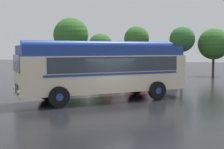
{
  "coord_description": "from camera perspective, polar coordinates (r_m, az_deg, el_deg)",
  "views": [
    {
      "loc": [
        5.62,
        -16.47,
        3.0
      ],
      "look_at": [
        -0.7,
        2.34,
        1.4
      ],
      "focal_mm": 50.0,
      "sensor_mm": 36.0,
      "label": 1
    }
  ],
  "objects": [
    {
      "name": "vintage_bus",
      "position": [
        18.46,
        -1.52,
        1.17
      ],
      "size": [
        9.0,
        8.71,
        3.49
      ],
      "color": "beige",
      "rests_on": "ground"
    },
    {
      "name": "tree_left_of_centre",
      "position": [
        38.01,
        -2.21,
        5.46
      ],
      "size": [
        2.93,
        2.93,
        4.95
      ],
      "color": "#4C3823",
      "rests_on": "ground"
    },
    {
      "name": "car_mid_left",
      "position": [
        28.89,
        4.91,
        0.32
      ],
      "size": [
        2.16,
        4.3,
        1.66
      ],
      "color": "maroon",
      "rests_on": "ground"
    },
    {
      "name": "tree_far_left",
      "position": [
        40.92,
        -7.32,
        7.04
      ],
      "size": [
        4.54,
        4.54,
        7.1
      ],
      "color": "#4C3823",
      "rests_on": "ground"
    },
    {
      "name": "tree_far_right",
      "position": [
        36.93,
        18.1,
        5.2
      ],
      "size": [
        3.51,
        3.51,
        5.38
      ],
      "color": "#4C3823",
      "rests_on": "ground"
    },
    {
      "name": "car_mid_right",
      "position": [
        28.46,
        10.02,
        0.2
      ],
      "size": [
        2.26,
        4.34,
        1.66
      ],
      "color": "#4C5156",
      "rests_on": "ground"
    },
    {
      "name": "tree_right_of_centre",
      "position": [
        35.61,
        12.61,
        6.12
      ],
      "size": [
        2.81,
        2.81,
        5.53
      ],
      "color": "#4C3823",
      "rests_on": "ground"
    },
    {
      "name": "car_near_left",
      "position": [
        30.44,
        0.36,
        0.55
      ],
      "size": [
        2.15,
        4.29,
        1.66
      ],
      "color": "maroon",
      "rests_on": "ground"
    },
    {
      "name": "ground_plane",
      "position": [
        17.66,
        -0.26,
        -5.17
      ],
      "size": [
        120.0,
        120.0,
        0.0
      ],
      "primitive_type": "plane",
      "color": "black"
    },
    {
      "name": "tree_centre",
      "position": [
        36.63,
        4.63,
        6.4
      ],
      "size": [
        2.92,
        2.92,
        5.71
      ],
      "color": "#4C3823",
      "rests_on": "ground"
    }
  ]
}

